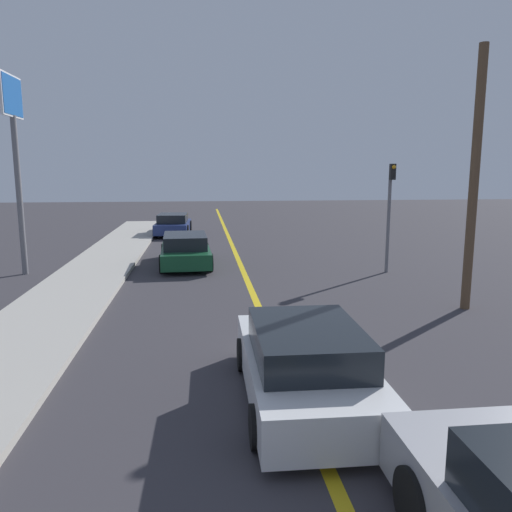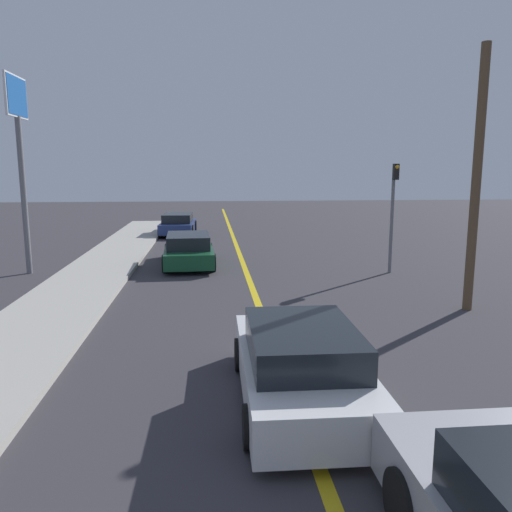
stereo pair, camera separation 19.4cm
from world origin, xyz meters
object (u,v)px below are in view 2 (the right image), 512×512
(car_parked_left_lot, at_px, (178,224))
(car_ahead_center, at_px, (300,365))
(traffic_light, at_px, (393,207))
(utility_pole, at_px, (476,181))
(car_far_distant, at_px, (189,250))
(roadside_sign, at_px, (18,128))

(car_parked_left_lot, bearing_deg, car_ahead_center, -78.72)
(traffic_light, bearing_deg, utility_pole, -85.97)
(car_ahead_center, xyz_separation_m, traffic_light, (5.07, 9.70, 1.76))
(car_ahead_center, xyz_separation_m, car_far_distant, (-2.20, 11.84, -0.03))
(car_parked_left_lot, height_order, roadside_sign, roadside_sign)
(roadside_sign, xyz_separation_m, utility_pole, (13.26, -5.96, -1.69))
(car_ahead_center, distance_m, traffic_light, 11.08)
(car_far_distant, xyz_separation_m, utility_pole, (7.62, -6.96, 2.77))
(car_ahead_center, height_order, traffic_light, traffic_light)
(car_ahead_center, bearing_deg, traffic_light, 63.04)
(car_far_distant, distance_m, roadside_sign, 7.26)
(car_ahead_center, xyz_separation_m, roadside_sign, (-7.84, 10.85, 4.43))
(roadside_sign, distance_m, utility_pole, 14.63)
(car_ahead_center, height_order, utility_pole, utility_pole)
(car_far_distant, distance_m, utility_pole, 10.68)
(car_ahead_center, bearing_deg, car_far_distant, 101.20)
(car_far_distant, height_order, roadside_sign, roadside_sign)
(car_ahead_center, bearing_deg, car_parked_left_lot, 99.16)
(utility_pole, bearing_deg, traffic_light, 94.03)
(car_ahead_center, xyz_separation_m, car_parked_left_lot, (-3.15, 21.10, -0.03))
(car_far_distant, distance_m, car_parked_left_lot, 9.31)
(car_far_distant, xyz_separation_m, car_parked_left_lot, (-0.95, 9.26, -0.00))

